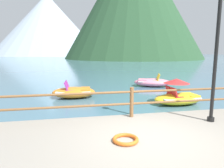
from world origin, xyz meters
name	(u,v)px	position (x,y,z in m)	size (l,w,h in m)	color
ground_plane	(81,63)	(0.00, 40.00, 0.00)	(200.00, 200.00, 0.00)	#477084
dock_railing	(132,99)	(0.00, 1.55, 0.98)	(23.92, 0.12, 0.95)	brown
lamp_post	(218,25)	(2.20, 0.71, 3.17)	(0.28, 0.28, 4.65)	black
life_ring	(126,139)	(-0.63, -0.13, 0.45)	(0.61, 0.61, 0.09)	orange
pedal_boat_0	(178,96)	(2.99, 4.07, 0.40)	(2.38, 1.34, 1.22)	yellow
pedal_boat_2	(74,92)	(-1.77, 6.40, 0.29)	(2.35, 1.55, 0.88)	orange
pedal_boat_4	(152,82)	(3.67, 8.90, 0.29)	(2.85, 2.09, 0.88)	pink
cliff_headland	(129,2)	(16.94, 63.87, 18.45)	(45.37, 45.37, 39.32)	#284C2D
distant_peak	(48,25)	(-14.67, 116.02, 16.50)	(59.87, 59.87, 32.99)	#9EADBC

